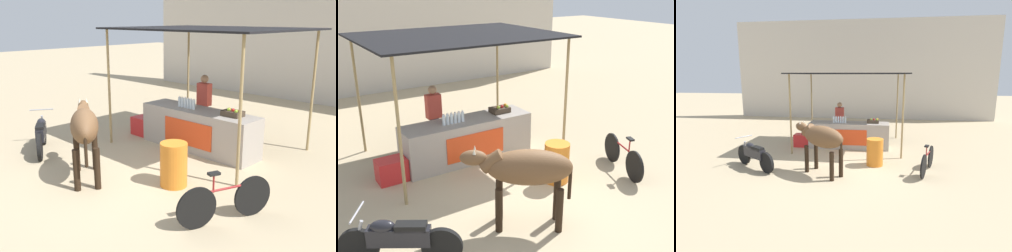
# 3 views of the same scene
# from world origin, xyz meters

# --- Properties ---
(ground_plane) EXTENTS (60.00, 60.00, 0.00)m
(ground_plane) POSITION_xyz_m (0.00, 0.00, 0.00)
(ground_plane) COLOR tan
(building_wall_far) EXTENTS (16.00, 0.50, 6.04)m
(building_wall_far) POSITION_xyz_m (0.00, 9.27, 3.02)
(building_wall_far) COLOR beige
(building_wall_far) RESTS_ON ground
(stall_counter) EXTENTS (3.00, 0.82, 0.96)m
(stall_counter) POSITION_xyz_m (0.00, 2.20, 0.48)
(stall_counter) COLOR #9E9389
(stall_counter) RESTS_ON ground
(stall_awning) EXTENTS (4.20, 3.20, 2.81)m
(stall_awning) POSITION_xyz_m (0.00, 2.50, 2.69)
(stall_awning) COLOR black
(stall_awning) RESTS_ON ground
(water_bottle_row) EXTENTS (0.52, 0.07, 0.25)m
(water_bottle_row) POSITION_xyz_m (-0.35, 2.15, 1.07)
(water_bottle_row) COLOR silver
(water_bottle_row) RESTS_ON stall_counter
(fruit_crate) EXTENTS (0.44, 0.32, 0.18)m
(fruit_crate) POSITION_xyz_m (0.91, 2.25, 1.03)
(fruit_crate) COLOR #3F3326
(fruit_crate) RESTS_ON stall_counter
(vendor_behind_counter) EXTENTS (0.34, 0.22, 1.65)m
(vendor_behind_counter) POSITION_xyz_m (-0.47, 2.95, 0.85)
(vendor_behind_counter) COLOR #383842
(vendor_behind_counter) RESTS_ON ground
(cooler_box) EXTENTS (0.60, 0.44, 0.48)m
(cooler_box) POSITION_xyz_m (-1.81, 2.10, 0.24)
(cooler_box) COLOR red
(cooler_box) RESTS_ON ground
(water_barrel) EXTENTS (0.51, 0.51, 0.83)m
(water_barrel) POSITION_xyz_m (1.02, 0.27, 0.42)
(water_barrel) COLOR orange
(water_barrel) RESTS_ON ground
(cow) EXTENTS (1.72, 1.30, 1.44)m
(cow) POSITION_xyz_m (-0.43, -0.65, 1.03)
(cow) COLOR brown
(cow) RESTS_ON ground
(motorcycle_parked) EXTENTS (1.56, 1.05, 0.90)m
(motorcycle_parked) POSITION_xyz_m (-2.52, -0.47, 0.43)
(motorcycle_parked) COLOR black
(motorcycle_parked) RESTS_ON ground
(bicycle_leaning) EXTENTS (0.63, 1.57, 0.85)m
(bicycle_leaning) POSITION_xyz_m (2.51, -0.16, 0.35)
(bicycle_leaning) COLOR black
(bicycle_leaning) RESTS_ON ground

